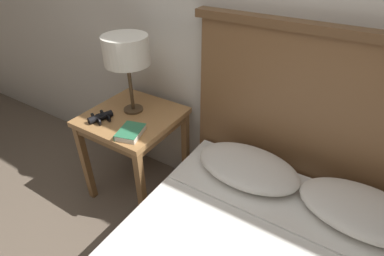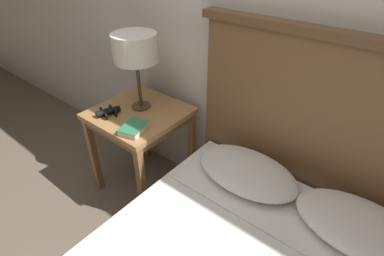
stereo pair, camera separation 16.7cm
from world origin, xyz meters
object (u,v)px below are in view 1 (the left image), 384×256
at_px(table_lamp, 126,52).
at_px(book_on_nightstand, 130,132).
at_px(binoculars_pair, 101,117).
at_px(nightstand, 133,126).

height_order(table_lamp, book_on_nightstand, table_lamp).
relative_size(table_lamp, book_on_nightstand, 2.45).
distance_m(table_lamp, binoculars_pair, 0.45).
height_order(nightstand, binoculars_pair, binoculars_pair).
bearing_deg(table_lamp, nightstand, -60.52).
relative_size(nightstand, book_on_nightstand, 3.26).
height_order(book_on_nightstand, binoculars_pair, binoculars_pair).
distance_m(book_on_nightstand, binoculars_pair, 0.27).
xyz_separation_m(table_lamp, binoculars_pair, (-0.09, -0.21, -0.39)).
bearing_deg(book_on_nightstand, nightstand, 129.85).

